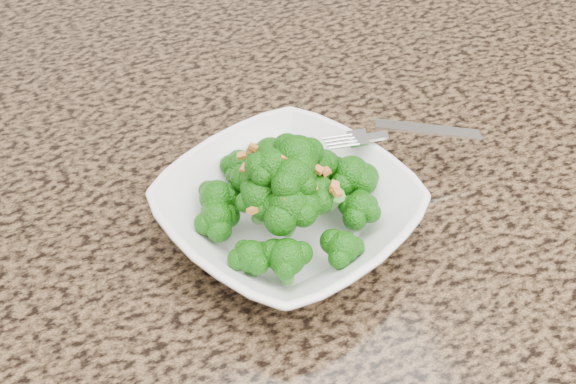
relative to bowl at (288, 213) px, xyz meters
name	(u,v)px	position (x,y,z in m)	size (l,w,h in m)	color
granite_counter	(308,213)	(0.03, 0.03, -0.04)	(1.64, 1.04, 0.03)	brown
bowl	(288,213)	(0.00, 0.00, 0.00)	(0.20, 0.20, 0.05)	white
broccoli_pile	(288,164)	(0.00, 0.00, 0.06)	(0.18, 0.18, 0.06)	#17640B
garlic_topping	(288,130)	(0.00, 0.00, 0.09)	(0.11, 0.11, 0.01)	#C97931
fork	(380,135)	(0.10, 0.03, 0.03)	(0.17, 0.03, 0.01)	silver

